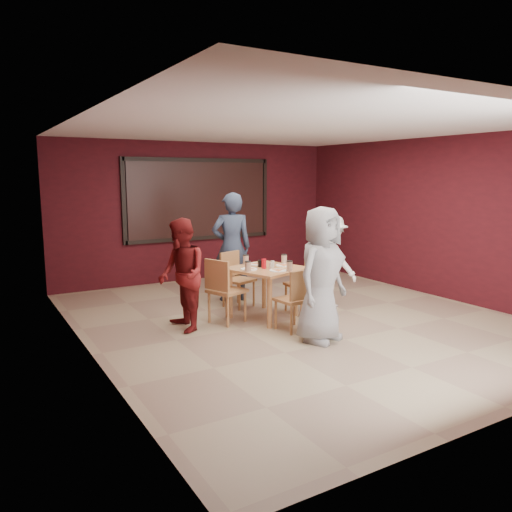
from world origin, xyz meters
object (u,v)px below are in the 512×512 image
diner_front (321,275)px  diner_back (232,247)px  chair_back (235,276)px  diner_left (182,275)px  diner_right (330,261)px  chair_left (223,287)px  chair_right (305,280)px  dining_table (267,274)px  chair_front (297,296)px

diner_front → diner_back: bearing=69.2°
chair_back → diner_left: bearing=-147.6°
chair_back → diner_right: bearing=-31.7°
chair_left → chair_right: chair_left is taller
dining_table → diner_right: 1.23m
chair_front → chair_back: (-0.08, 1.64, 0.01)m
dining_table → chair_left: size_ratio=1.28×
chair_right → diner_front: size_ratio=0.51×
diner_back → diner_left: (-1.39, -1.17, -0.14)m
dining_table → diner_front: 1.28m
dining_table → chair_right: size_ratio=1.37×
chair_right → diner_left: 2.06m
diner_right → diner_back: bearing=31.6°
chair_left → diner_left: bearing=-179.4°
chair_left → diner_back: bearing=57.0°
chair_back → chair_right: size_ratio=1.01×
chair_front → diner_back: (0.06, 2.01, 0.43)m
chair_right → diner_back: 1.47m
diner_back → diner_left: size_ratio=1.18×
chair_front → chair_left: (-0.70, 0.85, 0.04)m
diner_right → chair_back: bearing=45.2°
chair_left → diner_front: bearing=-60.7°
chair_left → diner_right: 1.94m
dining_table → chair_left: (-0.71, 0.05, -0.14)m
chair_right → diner_front: diner_front is taller
diner_left → chair_front: bearing=61.2°
diner_left → diner_front: bearing=49.8°
diner_front → diner_left: diner_front is taller
diner_front → diner_left: 1.90m
chair_back → dining_table: bearing=-84.2°
dining_table → diner_front: (0.03, -1.27, 0.20)m
diner_front → dining_table: bearing=71.1°
diner_right → chair_left: bearing=76.3°
diner_left → diner_right: diner_left is taller
chair_right → diner_left: size_ratio=0.57×
dining_table → chair_right: dining_table is taller
diner_front → chair_back: bearing=72.9°
chair_right → chair_left: bearing=176.6°
chair_back → diner_front: diner_front is taller
chair_front → diner_left: (-1.33, 0.84, 0.29)m
dining_table → diner_right: bearing=1.5°
diner_back → diner_front: bearing=108.0°
diner_back → diner_right: bearing=153.1°
chair_front → diner_left: size_ratio=0.56×
dining_table → chair_front: size_ratio=1.40×
chair_right → chair_front: bearing=-132.7°
chair_front → diner_back: diner_back is taller
chair_right → diner_back: size_ratio=0.48×
diner_front → diner_back: (0.02, 2.48, 0.05)m
dining_table → chair_back: (-0.09, 0.84, -0.17)m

